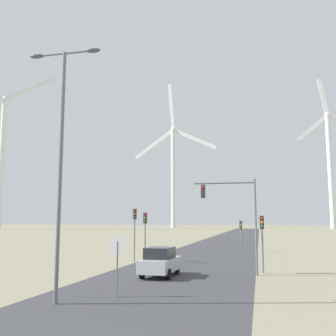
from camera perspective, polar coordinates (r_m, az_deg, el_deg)
name	(u,v)px	position (r m, az deg, el deg)	size (l,w,h in m)	color
road_surface	(222,246)	(56.93, 7.80, -11.10)	(10.00, 240.00, 0.01)	#38383D
streetlamp	(61,143)	(18.23, -15.23, 3.56)	(3.54, 0.32, 11.27)	slate
stop_sign_near	(117,255)	(19.05, -7.37, -12.41)	(0.81, 0.07, 2.73)	slate
traffic_light_post_near_left	(135,223)	(34.85, -4.88, -7.95)	(0.28, 0.34, 4.54)	slate
traffic_light_post_near_right	(262,231)	(27.77, 13.49, -8.87)	(0.28, 0.34, 3.84)	slate
traffic_light_post_mid_left	(145,226)	(33.34, -3.35, -8.40)	(0.28, 0.34, 4.18)	slate
traffic_light_post_mid_right	(241,229)	(45.08, 10.53, -8.71)	(0.28, 0.33, 3.49)	slate
traffic_light_mast_overhead	(234,207)	(26.67, 9.59, -5.56)	(4.13, 0.35, 6.29)	slate
car_approaching	(160,262)	(25.66, -1.13, -13.45)	(1.97, 4.17, 1.83)	#B7BCC1
wind_turbine_far_left	(2,148)	(177.94, -22.92, 2.64)	(37.02, 13.57, 67.77)	white
wind_turbine_left	(173,166)	(198.17, 0.76, 0.36)	(42.99, 2.60, 73.91)	white
wind_turbine_center	(330,159)	(183.15, 22.42, 1.16)	(29.66, 2.71, 66.02)	white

